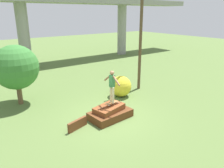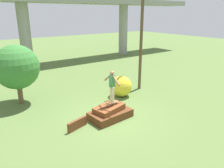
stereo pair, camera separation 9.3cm
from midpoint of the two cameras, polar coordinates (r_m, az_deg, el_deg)
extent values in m
plane|color=#567038|center=(11.35, -0.21, -8.87)|extent=(80.00, 80.00, 0.00)
cube|color=#5B3319|center=(11.26, -0.21, -7.97)|extent=(2.21, 1.39, 0.40)
cube|color=brown|center=(11.14, -0.54, -6.37)|extent=(1.68, 1.20, 0.33)
cylinder|color=brown|center=(11.05, -0.21, -5.63)|extent=(1.48, 0.06, 0.06)
cube|color=brown|center=(10.41, -8.78, -10.32)|extent=(1.11, 0.42, 0.46)
cube|color=brown|center=(11.10, 0.24, -4.89)|extent=(0.80, 0.23, 0.01)
cylinder|color=silver|center=(11.35, 1.07, -4.66)|extent=(0.06, 0.03, 0.05)
cylinder|color=silver|center=(11.22, 1.63, -4.93)|extent=(0.06, 0.03, 0.05)
cylinder|color=silver|center=(11.03, -1.18, -5.36)|extent=(0.06, 0.03, 0.05)
cylinder|color=silver|center=(10.90, -0.62, -5.65)|extent=(0.06, 0.03, 0.05)
cylinder|color=#C6B78E|center=(11.00, -0.03, -2.69)|extent=(0.12, 0.12, 0.84)
cylinder|color=#C6B78E|center=(10.88, 0.52, -2.94)|extent=(0.12, 0.12, 0.84)
cube|color=#2D6638|center=(10.70, 0.25, 0.82)|extent=(0.23, 0.22, 0.61)
sphere|color=brown|center=(10.59, 0.25, 2.96)|extent=(0.22, 0.22, 0.22)
cylinder|color=brown|center=(10.93, -0.86, 1.66)|extent=(0.11, 0.53, 0.43)
cylinder|color=brown|center=(10.43, 1.42, 0.83)|extent=(0.11, 0.53, 0.43)
cylinder|color=gray|center=(22.89, -21.64, 11.60)|extent=(1.10, 1.10, 6.08)
cylinder|color=gray|center=(28.55, 3.02, 13.86)|extent=(1.10, 1.10, 6.08)
cylinder|color=brown|center=(14.90, 7.86, 12.73)|extent=(0.20, 0.20, 7.58)
cylinder|color=brown|center=(13.95, -22.64, -2.50)|extent=(0.28, 0.28, 1.14)
sphere|color=#387A33|center=(13.50, -23.48, 4.08)|extent=(2.54, 2.54, 2.54)
sphere|color=gold|center=(13.97, 2.65, -0.60)|extent=(1.34, 1.34, 1.34)
camera|label=1|loc=(0.05, -89.75, 0.08)|focal=35.00mm
camera|label=2|loc=(0.05, 90.25, -0.08)|focal=35.00mm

